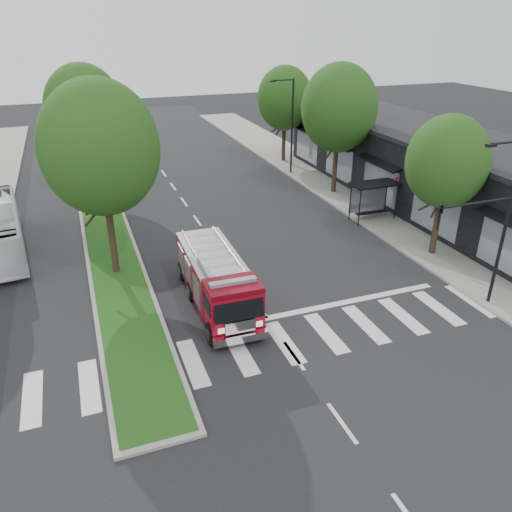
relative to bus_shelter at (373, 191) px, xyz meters
The scene contains 13 objects.
ground 14.00m from the bus_shelter, 143.97° to the right, with size 140.00×140.00×0.00m, color black.
sidewalk_right 3.00m from the bus_shelter, 54.94° to the left, with size 5.00×80.00×0.15m, color gray.
median 19.92m from the bus_shelter, 150.20° to the left, with size 3.00×50.00×0.15m.
storefront_row 6.11m from the bus_shelter, 17.71° to the left, with size 8.00×30.00×5.00m, color black.
bus_shelter is the anchor object (origin of this frame).
tree_right_near 7.06m from the bus_shelter, 87.21° to the right, with size 4.40×4.40×8.05m.
tree_right_mid 7.36m from the bus_shelter, 87.07° to the left, with size 5.60×5.60×9.72m.
tree_right_far 16.30m from the bus_shelter, 88.92° to the left, with size 5.00×5.00×8.73m.
tree_median_near 17.98m from the bus_shelter, behind, with size 5.80×5.80×10.16m.
tree_median_far 21.36m from the bus_shelter, 145.43° to the left, with size 5.60×5.60×9.72m.
streetlight_right_near 12.05m from the bus_shelter, 97.76° to the right, with size 4.08×0.22×8.00m.
streetlight_right_far 12.13m from the bus_shelter, 94.11° to the left, with size 2.11×0.20×8.00m.
fire_engine 14.85m from the bus_shelter, 151.25° to the right, with size 2.56×7.92×2.73m.
Camera 1 is at (-7.24, -19.06, 12.58)m, focal length 35.00 mm.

